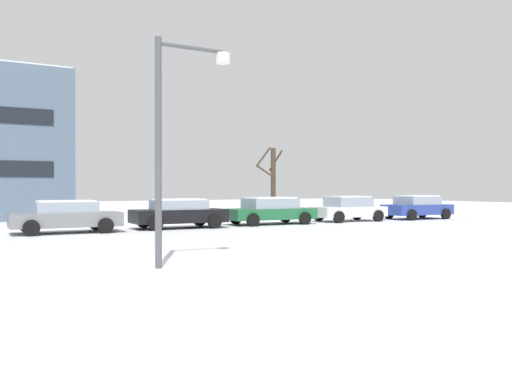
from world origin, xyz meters
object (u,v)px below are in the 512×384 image
Objects in this scene: street_lamp at (173,126)px; parked_car_black at (179,213)px; parked_car_white at (348,208)px; parked_car_green at (270,210)px; parked_car_gray at (66,216)px; parked_car_blue at (417,207)px.

street_lamp is 12.63m from parked_car_black.
parked_car_black is at bearing -179.23° from parked_car_white.
parked_car_green is at bearing 2.22° from parked_car_black.
street_lamp reaches higher than parked_car_white.
parked_car_green reaches higher than parked_car_gray.
parked_car_gray is 20.20m from parked_car_blue.
parked_car_white is at bearing 177.15° from parked_car_blue.
parked_car_white is at bearing 38.15° from street_lamp.
parked_car_green is 1.11× the size of parked_car_white.
parked_car_white reaches higher than parked_car_green.
parked_car_black is 1.03× the size of parked_car_blue.
parked_car_white is at bearing 0.77° from parked_car_black.
parked_car_gray is 15.15m from parked_car_white.
parked_car_black is at bearing 1.77° from parked_car_gray.
parked_car_gray is (-0.41, 11.29, -2.64)m from street_lamp.
parked_car_blue is (19.79, 11.33, -2.62)m from street_lamp.
parked_car_white is (14.74, 11.58, -2.63)m from street_lamp.
parked_car_black is (5.05, 0.16, 0.01)m from parked_car_gray.
street_lamp is 1.29× the size of parked_car_white.
parked_car_white is at bearing 1.10° from parked_car_gray.
parked_car_green is 1.10× the size of parked_car_blue.
parked_car_gray is 5.05m from parked_car_black.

